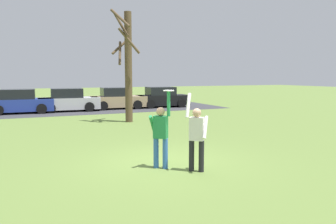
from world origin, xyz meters
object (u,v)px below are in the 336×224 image
at_px(person_defender, 197,134).
at_px(parked_car_silver, 69,101).
at_px(frisbee_disc, 169,91).
at_px(parked_car_blue, 20,102).
at_px(parked_car_black, 162,98).
at_px(parked_car_tan, 117,99).
at_px(bare_tree_tall, 128,63).
at_px(person_catcher, 161,132).

height_order(person_defender, parked_car_silver, person_defender).
height_order(frisbee_disc, parked_car_blue, frisbee_disc).
relative_size(person_defender, parked_car_black, 0.49).
bearing_deg(parked_car_tan, parked_car_black, 1.08).
xyz_separation_m(parked_car_black, bare_tree_tall, (-4.95, -7.04, 2.40)).
distance_m(frisbee_disc, bare_tree_tall, 9.24).
bearing_deg(parked_car_blue, frisbee_disc, -74.08).
bearing_deg(parked_car_tan, bare_tree_tall, -97.80).
height_order(person_catcher, bare_tree_tall, bare_tree_tall).
bearing_deg(person_catcher, bare_tree_tall, 119.87).
bearing_deg(parked_car_black, parked_car_tan, -178.92).
bearing_deg(person_defender, frisbee_disc, 0.00).
bearing_deg(parked_car_tan, frisbee_disc, -97.60).
xyz_separation_m(parked_car_blue, parked_car_black, (10.25, 0.16, 0.00)).
relative_size(person_defender, parked_car_blue, 0.49).
xyz_separation_m(person_catcher, parked_car_black, (6.79, 15.92, -0.25)).
distance_m(parked_car_black, bare_tree_tall, 8.93).
bearing_deg(parked_car_tan, person_catcher, -98.27).
height_order(frisbee_disc, parked_car_tan, frisbee_disc).
bearing_deg(person_catcher, parked_car_blue, 143.97).
xyz_separation_m(parked_car_silver, parked_car_black, (7.16, 0.13, 0.00)).
bearing_deg(parked_car_black, person_catcher, -110.05).
bearing_deg(parked_car_tan, parked_car_silver, -172.81).
relative_size(person_catcher, bare_tree_tall, 0.35).
distance_m(person_defender, parked_car_blue, 16.94).
bearing_deg(parked_car_silver, parked_car_blue, -176.53).
relative_size(frisbee_disc, parked_car_black, 0.07).
bearing_deg(bare_tree_tall, person_catcher, -101.72).
bearing_deg(person_catcher, person_defender, 0.00).
xyz_separation_m(parked_car_silver, parked_car_tan, (3.59, 0.26, 0.00)).
bearing_deg(frisbee_disc, person_defender, -41.59).
distance_m(person_defender, parked_car_black, 17.64).
xyz_separation_m(frisbee_disc, parked_car_tan, (3.05, 16.19, -1.37)).
xyz_separation_m(parked_car_tan, parked_car_black, (3.58, -0.12, 0.00)).
bearing_deg(frisbee_disc, parked_car_black, 67.59).
relative_size(parked_car_black, bare_tree_tall, 0.71).
relative_size(frisbee_disc, parked_car_tan, 0.07).
distance_m(parked_car_blue, parked_car_tan, 6.68).
relative_size(parked_car_blue, bare_tree_tall, 0.71).
height_order(parked_car_blue, parked_car_black, same).
relative_size(parked_car_blue, parked_car_black, 1.00).
distance_m(person_catcher, frisbee_disc, 1.13).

